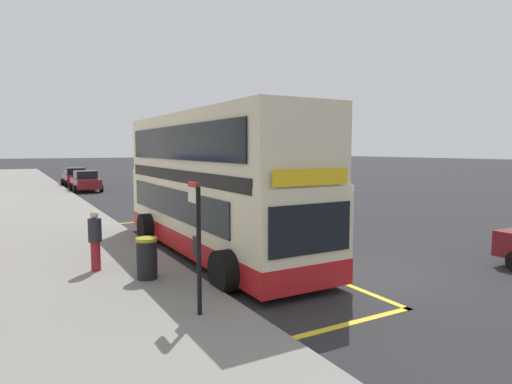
# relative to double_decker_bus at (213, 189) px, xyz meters

# --- Properties ---
(ground_plane) EXTENTS (260.00, 260.00, 0.00)m
(ground_plane) POSITION_rel_double_decker_bus_xyz_m (2.46, 27.93, -2.06)
(ground_plane) COLOR #28282B
(pavement_near) EXTENTS (6.00, 76.00, 0.14)m
(pavement_near) POSITION_rel_double_decker_bus_xyz_m (-4.54, 27.93, -1.99)
(pavement_near) COLOR gray
(pavement_near) RESTS_ON ground
(double_decker_bus) EXTENTS (3.17, 10.33, 4.40)m
(double_decker_bus) POSITION_rel_double_decker_bus_xyz_m (0.00, 0.00, 0.00)
(double_decker_bus) COLOR beige
(double_decker_bus) RESTS_ON ground
(bus_bay_markings) EXTENTS (3.11, 13.77, 0.01)m
(bus_bay_markings) POSITION_rel_double_decker_bus_xyz_m (0.01, 0.28, -2.06)
(bus_bay_markings) COLOR yellow
(bus_bay_markings) RESTS_ON ground
(bus_stop_sign) EXTENTS (0.09, 0.51, 2.55)m
(bus_stop_sign) POSITION_rel_double_decker_bus_xyz_m (-2.52, -4.91, -0.41)
(bus_stop_sign) COLOR black
(bus_stop_sign) RESTS_ON pavement_near
(parked_car_maroon_behind) EXTENTS (2.09, 4.20, 1.62)m
(parked_car_maroon_behind) POSITION_rel_double_decker_bus_xyz_m (-0.35, 23.60, -1.26)
(parked_car_maroon_behind) COLOR maroon
(parked_car_maroon_behind) RESTS_ON ground
(parked_car_maroon_distant) EXTENTS (2.09, 4.20, 1.62)m
(parked_car_maroon_distant) POSITION_rel_double_decker_bus_xyz_m (-0.35, 29.69, -1.26)
(parked_car_maroon_distant) COLOR maroon
(parked_car_maroon_distant) RESTS_ON ground
(pedestrian_waiting_near_sign) EXTENTS (0.34, 0.34, 1.58)m
(pedestrian_waiting_near_sign) POSITION_rel_double_decker_bus_xyz_m (-3.71, -0.80, -1.07)
(pedestrian_waiting_near_sign) COLOR maroon
(pedestrian_waiting_near_sign) RESTS_ON pavement_near
(litter_bin) EXTENTS (0.52, 0.52, 1.02)m
(litter_bin) POSITION_rel_double_decker_bus_xyz_m (-2.74, -2.17, -1.41)
(litter_bin) COLOR black
(litter_bin) RESTS_ON pavement_near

